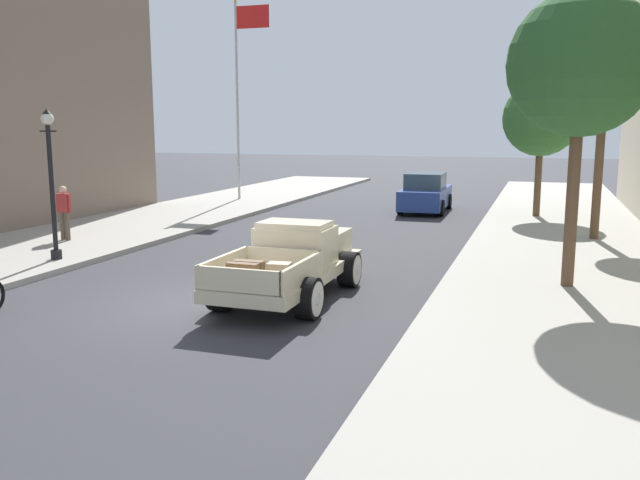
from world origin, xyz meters
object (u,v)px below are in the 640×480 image
at_px(hotrod_truck_cream, 294,260).
at_px(car_background_blue, 426,194).
at_px(street_tree_nearest, 581,65).
at_px(street_tree_third, 541,119).
at_px(flagpole, 241,79).
at_px(street_tree_second, 604,95).
at_px(street_lamp_near, 51,173).
at_px(pedestrian_sidewalk_left, 64,209).

height_order(hotrod_truck_cream, car_background_blue, car_background_blue).
distance_m(hotrod_truck_cream, car_background_blue, 15.01).
relative_size(street_tree_nearest, street_tree_third, 1.20).
relative_size(hotrod_truck_cream, street_tree_third, 0.96).
height_order(hotrod_truck_cream, flagpole, flagpole).
height_order(flagpole, street_tree_second, flagpole).
relative_size(street_lamp_near, street_tree_second, 0.70).
xyz_separation_m(pedestrian_sidewalk_left, street_tree_nearest, (14.29, -1.40, 3.71)).
relative_size(hotrod_truck_cream, flagpole, 0.54).
height_order(car_background_blue, pedestrian_sidewalk_left, pedestrian_sidewalk_left).
bearing_deg(pedestrian_sidewalk_left, car_background_blue, 51.87).
bearing_deg(street_tree_nearest, car_background_blue, 112.28).
height_order(car_background_blue, street_tree_nearest, street_tree_nearest).
xyz_separation_m(car_background_blue, street_lamp_near, (-7.25, -14.00, 1.62)).
distance_m(car_background_blue, pedestrian_sidewalk_left, 14.60).
xyz_separation_m(car_background_blue, street_tree_third, (4.49, -1.08, 3.09)).
xyz_separation_m(car_background_blue, pedestrian_sidewalk_left, (-9.01, -11.48, 0.32)).
bearing_deg(car_background_blue, street_tree_third, -13.58).
distance_m(street_lamp_near, street_tree_second, 15.79).
bearing_deg(car_background_blue, hotrod_truck_cream, -90.93).
xyz_separation_m(pedestrian_sidewalk_left, street_tree_second, (15.26, 5.41, 3.41)).
relative_size(flagpole, street_tree_nearest, 1.48).
bearing_deg(street_tree_second, flagpole, 155.06).
xyz_separation_m(hotrod_truck_cream, street_tree_third, (4.73, 13.93, 3.10)).
relative_size(car_background_blue, street_tree_third, 0.84).
bearing_deg(street_lamp_near, car_background_blue, 62.63).
height_order(hotrod_truck_cream, street_tree_nearest, street_tree_nearest).
height_order(car_background_blue, flagpole, flagpole).
distance_m(hotrod_truck_cream, street_lamp_near, 7.26).
xyz_separation_m(hotrod_truck_cream, flagpole, (-8.65, 15.98, 5.02)).
distance_m(car_background_blue, street_tree_third, 5.56).
bearing_deg(flagpole, car_background_blue, -6.23).
bearing_deg(street_lamp_near, street_tree_second, 30.42).
xyz_separation_m(pedestrian_sidewalk_left, flagpole, (0.12, 12.46, 4.68)).
distance_m(pedestrian_sidewalk_left, flagpole, 13.31).
relative_size(pedestrian_sidewalk_left, flagpole, 0.18).
distance_m(car_background_blue, street_lamp_near, 15.85).
xyz_separation_m(street_lamp_near, street_tree_second, (13.50, 7.93, 2.11)).
height_order(pedestrian_sidewalk_left, street_tree_second, street_tree_second).
height_order(street_lamp_near, flagpole, flagpole).
height_order(street_tree_second, street_tree_third, street_tree_second).
distance_m(car_background_blue, street_tree_nearest, 14.50).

